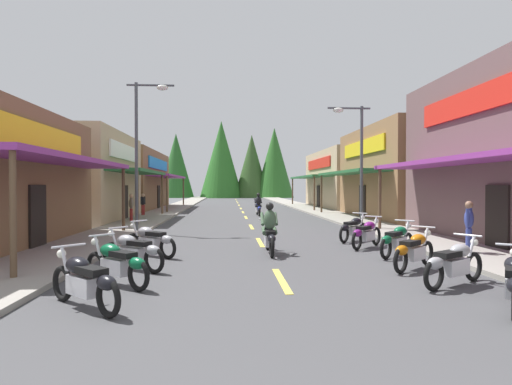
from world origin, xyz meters
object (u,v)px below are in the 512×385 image
object	(u,v)px
motorcycle_parked_left_3	(151,240)
pedestrian_browsing	(143,203)
motorcycle_parked_left_1	(117,263)
rider_cruising_trailing	(258,206)
motorcycle_parked_right_5	(367,233)
rider_cruising_lead	(270,232)
motorcycle_parked_right_4	(397,240)
pedestrian_by_shop	(469,224)
motorcycle_parked_right_6	(353,228)
pedestrian_waiting	(131,206)
motorcycle_parked_left_0	(85,280)
streetlamp_left	(143,136)
motorcycle_parked_right_3	(414,250)
streetlamp_right	(355,149)
motorcycle_parked_right_2	(454,263)
motorcycle_parked_left_2	(133,250)

from	to	relation	value
motorcycle_parked_left_3	pedestrian_browsing	world-z (taller)	pedestrian_browsing
motorcycle_parked_left_1	rider_cruising_trailing	world-z (taller)	rider_cruising_trailing
motorcycle_parked_right_5	pedestrian_browsing	distance (m)	17.95
motorcycle_parked_left_3	rider_cruising_lead	distance (m)	3.52
rider_cruising_trailing	pedestrian_browsing	world-z (taller)	rider_cruising_trailing
motorcycle_parked_right_4	pedestrian_by_shop	bearing A→B (deg)	-47.12
motorcycle_parked_right_6	pedestrian_waiting	size ratio (longest dim) A/B	0.98
motorcycle_parked_right_4	motorcycle_parked_left_0	distance (m)	8.73
streetlamp_left	motorcycle_parked_left_0	bearing A→B (deg)	-83.48
motorcycle_parked_right_3	motorcycle_parked_left_1	bearing A→B (deg)	148.97
streetlamp_right	pedestrian_waiting	world-z (taller)	streetlamp_right
streetlamp_left	motorcycle_parked_left_1	distance (m)	10.46
streetlamp_right	motorcycle_parked_right_2	distance (m)	11.60
motorcycle_parked_left_2	rider_cruising_lead	bearing A→B (deg)	-112.28
motorcycle_parked_right_2	motorcycle_parked_right_5	xyz separation A→B (m)	(-0.02, 5.32, 0.00)
rider_cruising_lead	pedestrian_by_shop	size ratio (longest dim) A/B	1.32
motorcycle_parked_left_3	rider_cruising_trailing	distance (m)	16.89
rider_cruising_trailing	streetlamp_right	bearing A→B (deg)	-159.10
motorcycle_parked_right_5	rider_cruising_trailing	bearing A→B (deg)	52.83
motorcycle_parked_left_0	pedestrian_waiting	world-z (taller)	pedestrian_waiting
motorcycle_parked_left_2	rider_cruising_lead	distance (m)	4.21
motorcycle_parked_right_2	motorcycle_parked_left_0	distance (m)	7.12
motorcycle_parked_right_6	rider_cruising_trailing	world-z (taller)	rider_cruising_trailing
motorcycle_parked_left_0	pedestrian_browsing	world-z (taller)	pedestrian_browsing
motorcycle_parked_left_1	pedestrian_by_shop	bearing A→B (deg)	-120.85
streetlamp_right	pedestrian_by_shop	xyz separation A→B (m)	(1.05, -7.55, -2.88)
pedestrian_by_shop	pedestrian_waiting	size ratio (longest dim) A/B	0.99
motorcycle_parked_right_4	rider_cruising_lead	bearing A→B (deg)	125.98
streetlamp_right	motorcycle_parked_left_2	distance (m)	12.65
motorcycle_parked_right_5	motorcycle_parked_left_3	world-z (taller)	same
streetlamp_right	motorcycle_parked_left_0	distance (m)	15.13
streetlamp_right	rider_cruising_lead	world-z (taller)	streetlamp_right
streetlamp_right	streetlamp_left	bearing A→B (deg)	-174.87
motorcycle_parked_right_3	motorcycle_parked_left_3	distance (m)	7.22
streetlamp_right	pedestrian_by_shop	distance (m)	8.15
motorcycle_parked_right_6	rider_cruising_trailing	size ratio (longest dim) A/B	0.75
streetlamp_right	motorcycle_parked_right_4	world-z (taller)	streetlamp_right
streetlamp_right	motorcycle_parked_right_5	world-z (taller)	streetlamp_right
streetlamp_left	motorcycle_parked_left_0	distance (m)	11.95
motorcycle_parked_right_3	rider_cruising_lead	bearing A→B (deg)	100.91
streetlamp_left	motorcycle_parked_left_0	xyz separation A→B (m)	(1.29, -11.28, -3.73)
motorcycle_parked_right_2	motorcycle_parked_left_3	bearing A→B (deg)	118.29
streetlamp_left	rider_cruising_trailing	world-z (taller)	streetlamp_left
motorcycle_parked_left_2	rider_cruising_trailing	distance (m)	18.81
motorcycle_parked_left_3	pedestrian_browsing	distance (m)	16.34
streetlamp_left	pedestrian_browsing	size ratio (longest dim) A/B	4.21
streetlamp_right	motorcycle_parked_right_6	xyz separation A→B (m)	(-1.31, -4.04, -3.33)
streetlamp_right	pedestrian_waiting	xyz separation A→B (m)	(-11.28, 3.87, -2.88)
motorcycle_parked_right_3	pedestrian_browsing	world-z (taller)	pedestrian_browsing
motorcycle_parked_right_6	rider_cruising_lead	distance (m)	4.34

